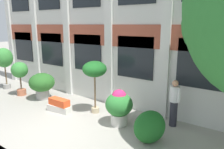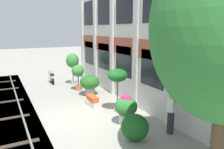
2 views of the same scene
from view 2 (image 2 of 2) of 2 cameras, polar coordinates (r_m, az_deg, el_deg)
The scene contains 12 objects.
ground_plane at distance 10.51m, azimuth -7.94°, elevation -10.88°, with size 80.00×80.00×0.00m, color #9E998E.
apartment_facade at distance 11.20m, azimuth 7.65°, elevation 12.70°, with size 15.78×0.64×8.50m.
rail_tracks at distance 10.06m, azimuth -25.79°, elevation -13.89°, with size 23.42×2.80×0.43m.
potted_plant_low_pan at distance 16.24m, azimuth -10.29°, elevation 3.33°, with size 0.94×0.94×2.30m.
potted_plant_glazed_jar at distance 9.52m, azimuth 3.67°, elevation -8.48°, with size 0.99×0.99×1.32m.
potted_plant_square_trough at distance 11.75m, azimuth -5.14°, elevation -6.94°, with size 1.08×0.51×0.56m.
potted_plant_terracotta_small at distance 10.58m, azimuth 1.41°, elevation -0.56°, with size 0.97×0.97×2.15m.
potted_plant_ribbed_drum at distance 13.56m, azimuth -5.84°, elevation -2.24°, with size 1.22×1.22×1.27m.
potted_plant_tall_urn at distance 14.61m, azimuth -8.88°, elevation 0.50°, with size 0.82×0.82×1.72m.
scooter_near_curb at distance 16.98m, azimuth -15.45°, elevation -0.84°, with size 1.38×0.50×0.98m.
resident_by_doorway at distance 8.84m, azimuth 15.16°, elevation -9.33°, with size 0.46×0.34×1.69m.
topiary_hedge at distance 8.23m, azimuth 5.98°, elevation -13.57°, with size 1.02×0.70×1.03m, color #19561E.
Camera 2 is at (9.16, -3.19, 4.04)m, focal length 35.00 mm.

